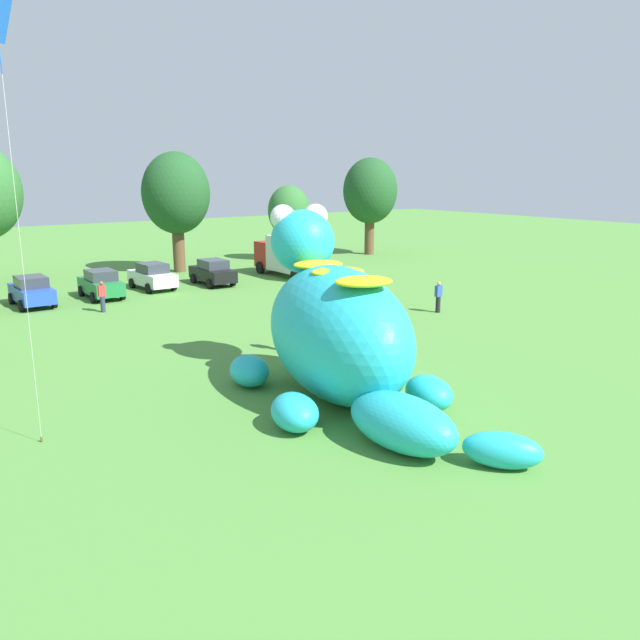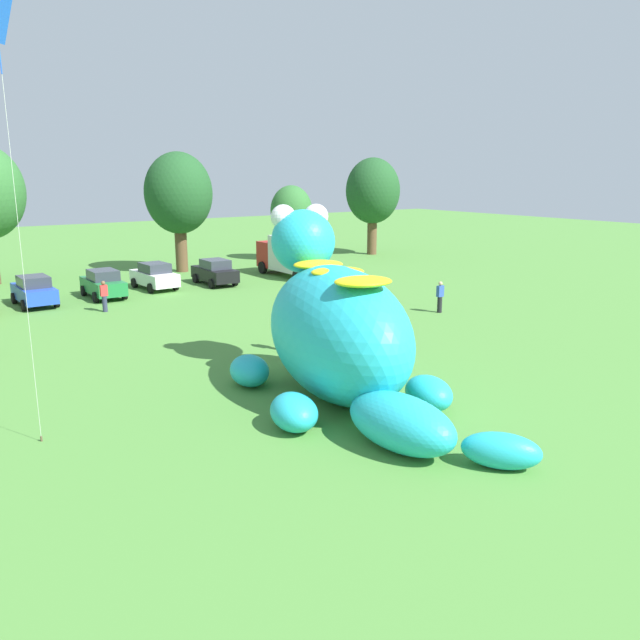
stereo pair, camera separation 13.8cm
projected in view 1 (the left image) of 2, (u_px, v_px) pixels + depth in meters
The scene contains 13 objects.
ground_plane at pixel (350, 391), 22.20m from camera, with size 160.00×160.00×0.00m, color #4C8438.
giant_inflatable_creature at pixel (338, 331), 21.16m from camera, with size 7.50×12.69×6.31m.
car_blue at pixel (32, 291), 36.04m from camera, with size 2.01×4.14×1.72m.
car_green at pixel (101, 284), 38.33m from camera, with size 1.96×4.11×1.72m.
car_white at pixel (152, 276), 41.19m from camera, with size 2.12×4.19×1.72m.
car_black at pixel (213, 272), 42.87m from camera, with size 1.98×4.12×1.72m.
box_truck at pixel (289, 255), 46.00m from camera, with size 2.39×6.41×2.95m.
tree_centre_left at pixel (176, 194), 47.27m from camera, with size 5.04×5.04×8.95m.
tree_centre at pixel (289, 211), 54.12m from camera, with size 3.58×3.58×6.36m.
tree_centre_right at pixel (370, 192), 57.62m from camera, with size 4.92×4.92×8.73m.
spectator_near_inflatable at pixel (282, 331), 27.07m from camera, with size 0.38×0.26×1.71m.
spectator_by_cars at pixel (438, 297), 34.40m from camera, with size 0.38×0.26×1.71m.
spectator_wandering at pixel (102, 297), 34.47m from camera, with size 0.38×0.26×1.71m.
Camera 1 is at (-13.12, -16.49, 7.49)m, focal length 35.61 mm.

